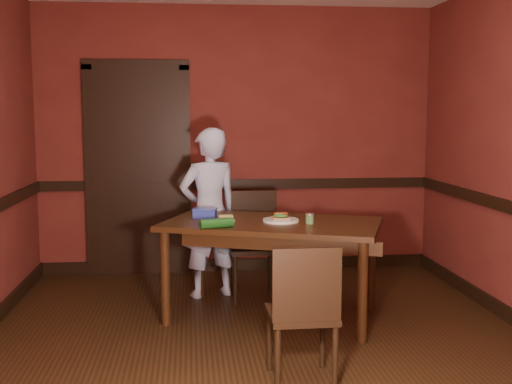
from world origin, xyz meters
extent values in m
cube|color=black|center=(0.00, 0.00, 0.00)|extent=(4.00, 4.50, 0.01)
cube|color=maroon|center=(0.00, 2.25, 1.35)|extent=(4.00, 0.02, 2.70)
cube|color=maroon|center=(0.00, -2.25, 1.35)|extent=(4.00, 0.02, 2.70)
cube|color=black|center=(0.00, 2.23, 0.90)|extent=(4.00, 0.03, 0.10)
cube|color=black|center=(0.00, 2.23, 0.06)|extent=(4.00, 0.03, 0.12)
cube|color=black|center=(-1.00, 2.21, 1.02)|extent=(0.85, 0.04, 2.05)
cube|color=black|center=(-1.48, 2.23, 1.02)|extent=(0.10, 0.06, 2.15)
cube|color=black|center=(-0.52, 2.23, 1.02)|extent=(0.10, 0.06, 2.15)
cube|color=black|center=(-1.00, 2.23, 2.10)|extent=(1.05, 0.06, 0.10)
cube|color=black|center=(0.16, 0.65, 0.39)|extent=(1.88, 1.46, 0.78)
imported|color=silver|center=(-0.32, 1.31, 0.75)|extent=(0.64, 0.52, 1.50)
cylinder|color=white|center=(0.23, 0.64, 0.78)|extent=(0.28, 0.28, 0.01)
cube|color=#B07F55|center=(0.23, 0.64, 0.80)|extent=(0.13, 0.12, 0.02)
ellipsoid|color=#498930|center=(0.23, 0.64, 0.83)|extent=(0.12, 0.11, 0.03)
cylinder|color=red|center=(0.20, 0.65, 0.84)|extent=(0.05, 0.05, 0.01)
cylinder|color=red|center=(0.26, 0.63, 0.84)|extent=(0.05, 0.05, 0.01)
cylinder|color=#83B45E|center=(0.19, 0.61, 0.84)|extent=(0.03, 0.03, 0.01)
cylinder|color=#83B45E|center=(0.25, 0.67, 0.84)|extent=(0.03, 0.03, 0.01)
cylinder|color=#83B45E|center=(0.23, 0.64, 0.84)|extent=(0.03, 0.03, 0.01)
cylinder|color=#507F3F|center=(0.43, 0.52, 0.81)|extent=(0.06, 0.06, 0.07)
cylinder|color=beige|center=(0.43, 0.52, 0.85)|extent=(0.07, 0.07, 0.01)
cylinder|color=white|center=(-0.20, 0.71, 0.78)|extent=(0.15, 0.15, 0.01)
cube|color=#E0DB67|center=(-0.20, 0.71, 0.81)|extent=(0.11, 0.07, 0.04)
cube|color=#3245B3|center=(-0.36, 0.87, 0.81)|extent=(0.20, 0.15, 0.07)
cube|color=#3245B3|center=(-0.36, 0.87, 0.85)|extent=(0.21, 0.17, 0.01)
cylinder|color=#174E17|center=(-0.29, 0.40, 0.81)|extent=(0.27, 0.15, 0.07)
camera|label=1|loc=(-0.48, -4.29, 1.62)|focal=45.00mm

